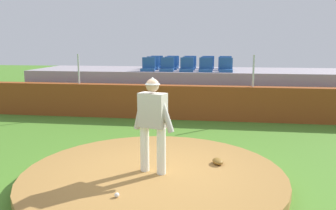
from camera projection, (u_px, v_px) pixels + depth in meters
The scene contains 24 objects.
ground_plane at pixel (154, 181), 6.24m from camera, with size 60.00×60.00×0.00m, color #487E26.
pitchers_mound at pixel (154, 176), 6.22m from camera, with size 4.77×4.77×0.19m, color olive.
pitcher at pixel (153, 118), 5.99m from camera, with size 0.80×0.39×1.73m.
baseball at pixel (117, 195), 5.16m from camera, with size 0.07×0.07×0.07m, color white.
fielding_glove at pixel (218, 161), 6.58m from camera, with size 0.30×0.20×0.11m, color brown.
brick_barrier at pixel (183, 102), 11.27m from camera, with size 13.71×0.40×1.12m, color brown.
fence_post_left at pixel (79, 69), 11.58m from camera, with size 0.06×0.06×1.01m, color silver.
fence_post_right at pixel (253, 71), 10.76m from camera, with size 0.06×0.06×1.01m, color silver.
bleacher_platform at pixel (189, 88), 13.42m from camera, with size 12.09×3.01×1.48m, color #998F98.
stadium_chair_0 at pixel (148, 67), 12.51m from camera, with size 0.48×0.44×0.50m.
stadium_chair_1 at pixel (167, 67), 12.42m from camera, with size 0.48×0.44×0.50m.
stadium_chair_2 at pixel (187, 67), 12.33m from camera, with size 0.48×0.44×0.50m.
stadium_chair_3 at pixel (206, 67), 12.22m from camera, with size 0.48×0.44×0.50m.
stadium_chair_4 at pixel (226, 68), 12.14m from camera, with size 0.48×0.44×0.50m.
stadium_chair_5 at pixel (153, 65), 13.27m from camera, with size 0.48×0.44×0.50m.
stadium_chair_6 at pixel (171, 66), 13.16m from camera, with size 0.48×0.44×0.50m.
stadium_chair_7 at pixel (189, 66), 13.10m from camera, with size 0.48×0.44×0.50m.
stadium_chair_8 at pixel (207, 66), 12.96m from camera, with size 0.48×0.44×0.50m.
stadium_chair_9 at pixel (225, 66), 12.89m from camera, with size 0.48×0.44×0.50m.
stadium_chair_10 at pixel (157, 64), 14.03m from camera, with size 0.48×0.44×0.50m.
stadium_chair_11 at pixel (173, 64), 13.97m from camera, with size 0.48×0.44×0.50m.
stadium_chair_12 at pixel (190, 64), 13.88m from camera, with size 0.48×0.44×0.50m.
stadium_chair_13 at pixel (208, 65), 13.78m from camera, with size 0.48×0.44×0.50m.
stadium_chair_14 at pixel (225, 65), 13.67m from camera, with size 0.48×0.44×0.50m.
Camera 1 is at (1.11, -5.78, 2.51)m, focal length 36.35 mm.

